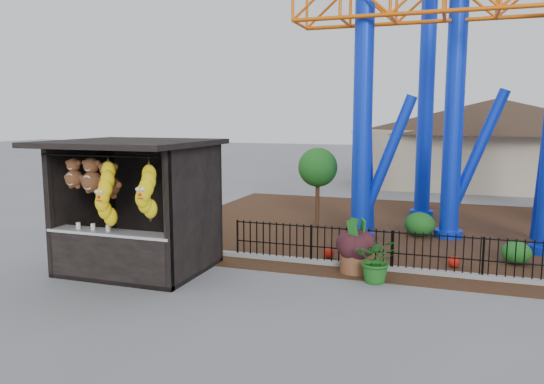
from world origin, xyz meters
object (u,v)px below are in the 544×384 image
(prize_booth, at_px, (132,209))
(terracotta_planter, at_px, (356,261))
(potted_plant, at_px, (377,260))
(roller_coaster, at_px, (498,23))

(prize_booth, bearing_deg, terracotta_planter, 19.09)
(prize_booth, relative_size, terracotta_planter, 4.74)
(terracotta_planter, distance_m, potted_plant, 0.87)
(potted_plant, bearing_deg, prize_booth, -171.74)
(prize_booth, distance_m, roller_coaster, 11.97)
(roller_coaster, xyz_separation_m, potted_plant, (-2.55, -6.20, -5.93))
(potted_plant, bearing_deg, terracotta_planter, 131.36)
(terracotta_planter, bearing_deg, prize_booth, -160.91)
(potted_plant, bearing_deg, roller_coaster, 64.51)
(roller_coaster, height_order, potted_plant, roller_coaster)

